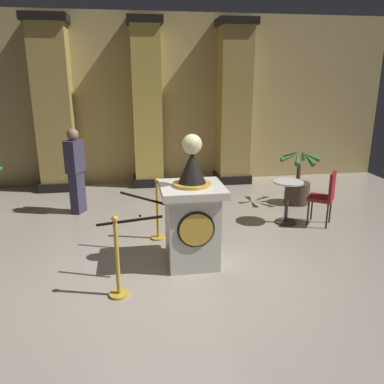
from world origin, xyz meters
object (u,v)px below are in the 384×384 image
(stanchion_far, at_px, (118,269))
(bystander_guest, at_px, (76,169))
(potted_palm_right, at_px, (298,186))
(cafe_chair_red, at_px, (326,194))
(stanchion_near, at_px, (158,218))
(cafe_table, at_px, (287,197))
(pedestal_clock, at_px, (192,216))

(stanchion_far, xyz_separation_m, bystander_guest, (-0.83, 3.13, 0.50))
(stanchion_far, xyz_separation_m, potted_palm_right, (3.54, 3.02, 0.01))
(potted_palm_right, xyz_separation_m, cafe_chair_red, (-0.04, -1.23, 0.21))
(stanchion_near, relative_size, cafe_table, 1.32)
(stanchion_far, height_order, cafe_chair_red, stanchion_far)
(potted_palm_right, distance_m, cafe_table, 1.22)
(stanchion_near, bearing_deg, potted_palm_right, 25.08)
(cafe_table, bearing_deg, cafe_chair_red, -17.73)
(cafe_chair_red, bearing_deg, stanchion_near, -176.94)
(stanchion_near, xyz_separation_m, bystander_guest, (-1.42, 1.49, 0.50))
(stanchion_near, height_order, cafe_table, stanchion_near)
(stanchion_far, bearing_deg, pedestal_clock, 35.22)
(stanchion_near, height_order, cafe_chair_red, stanchion_near)
(pedestal_clock, relative_size, potted_palm_right, 1.56)
(potted_palm_right, bearing_deg, stanchion_far, -139.55)
(pedestal_clock, relative_size, stanchion_near, 1.79)
(stanchion_near, bearing_deg, bystander_guest, 133.55)
(pedestal_clock, distance_m, cafe_table, 2.30)
(potted_palm_right, bearing_deg, pedestal_clock, -137.70)
(cafe_table, xyz_separation_m, cafe_chair_red, (0.61, -0.20, 0.09))
(stanchion_near, bearing_deg, cafe_table, 8.67)
(stanchion_far, bearing_deg, bystander_guest, 104.83)
(stanchion_far, relative_size, potted_palm_right, 0.87)
(stanchion_near, height_order, potted_palm_right, potted_palm_right)
(cafe_table, bearing_deg, potted_palm_right, 57.82)
(pedestal_clock, height_order, bystander_guest, pedestal_clock)
(stanchion_near, bearing_deg, stanchion_far, -109.79)
(stanchion_far, bearing_deg, potted_palm_right, 40.45)
(stanchion_near, xyz_separation_m, stanchion_far, (-0.59, -1.64, 0.00))
(stanchion_far, xyz_separation_m, cafe_chair_red, (3.50, 1.79, 0.22))
(bystander_guest, xyz_separation_m, cafe_chair_red, (4.33, -1.33, -0.28))
(pedestal_clock, bearing_deg, stanchion_near, 113.44)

